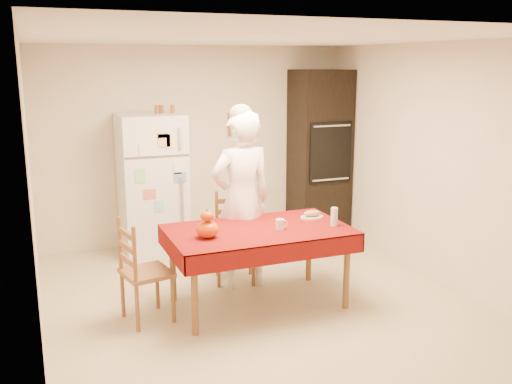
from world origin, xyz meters
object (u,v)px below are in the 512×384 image
oven_cabinet (319,153)px  pumpkin_lower (208,229)px  bread_plate (312,217)px  seated_woman (241,201)px  coffee_mug (280,224)px  refrigerator (152,185)px  wine_glass (334,217)px  dining_table (258,236)px  chair_left (140,268)px  chair_far (234,234)px

oven_cabinet → pumpkin_lower: 3.02m
bread_plate → seated_woman: bearing=150.6°
oven_cabinet → coffee_mug: size_ratio=22.00×
refrigerator → pumpkin_lower: bearing=-87.8°
wine_glass → bread_plate: 0.34m
refrigerator → oven_cabinet: 2.29m
dining_table → seated_woman: seated_woman is taller
chair_left → coffee_mug: bearing=-107.6°
dining_table → chair_left: size_ratio=1.79×
chair_far → seated_woman: seated_woman is taller
oven_cabinet → chair_far: (-1.66, -1.23, -0.59)m
chair_left → bread_plate: 1.78m
pumpkin_lower → bread_plate: bearing=11.6°
chair_left → wine_glass: size_ratio=5.40×
refrigerator → dining_table: refrigerator is taller
coffee_mug → pumpkin_lower: (-0.70, 0.01, 0.03)m
refrigerator → coffee_mug: refrigerator is taller
refrigerator → wine_glass: (1.32, -2.08, -0.00)m
dining_table → pumpkin_lower: 0.55m
dining_table → chair_left: 1.13m
refrigerator → pumpkin_lower: refrigerator is taller
dining_table → pumpkin_lower: size_ratio=8.36×
refrigerator → chair_left: bearing=-105.4°
refrigerator → wine_glass: 2.46m
chair_far → wine_glass: (0.70, -0.89, 0.34)m
dining_table → wine_glass: (0.71, -0.17, 0.16)m
chair_far → bread_plate: size_ratio=3.96×
wine_glass → coffee_mug: bearing=173.0°
refrigerator → chair_left: refrigerator is taller
refrigerator → pumpkin_lower: (0.08, -2.00, -0.01)m
chair_far → pumpkin_lower: chair_far is taller
chair_left → pumpkin_lower: bearing=-114.1°
bread_plate → coffee_mug: bearing=-151.6°
pumpkin_lower → seated_woman: bearing=47.5°
chair_left → seated_woman: seated_woman is taller
refrigerator → seated_woman: bearing=-66.3°
coffee_mug → seated_woman: bearing=104.8°
seated_woman → wine_glass: (0.70, -0.67, -0.07)m
chair_far → wine_glass: 1.18m
pumpkin_lower → wine_glass: size_ratio=1.15×
seated_woman → pumpkin_lower: (-0.54, -0.59, -0.08)m
dining_table → coffee_mug: 0.24m
coffee_mug → pumpkin_lower: size_ratio=0.49×
chair_far → bread_plate: chair_far is taller
refrigerator → oven_cabinet: (2.28, 0.05, 0.25)m
chair_far → coffee_mug: 0.89m
coffee_mug → wine_glass: wine_glass is taller
dining_table → pumpkin_lower: bearing=-170.1°
refrigerator → bread_plate: 2.16m
dining_table → seated_woman: (0.02, 0.50, 0.22)m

